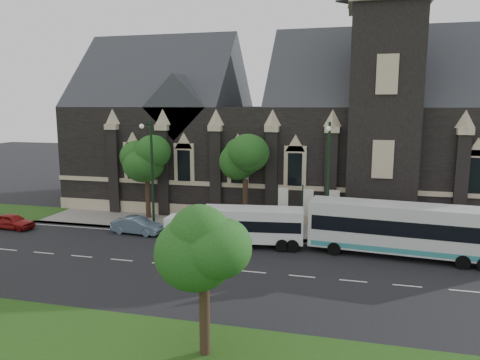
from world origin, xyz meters
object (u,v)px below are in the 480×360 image
(tree_walk_right, at_px, (248,158))
(sedan, at_px, (137,225))
(banner_flag_right, at_px, (332,207))
(box_trailer, at_px, (182,226))
(tree_walk_left, at_px, (150,156))
(shuttle_bus, at_px, (253,224))
(car_far_red, at_px, (13,221))
(street_lamp_near, at_px, (328,176))
(banner_flag_left, at_px, (281,204))
(tree_park_east, at_px, (209,246))
(tour_coach, at_px, (402,229))
(banner_flag_center, at_px, (306,205))
(street_lamp_mid, at_px, (151,169))

(tree_walk_right, bearing_deg, sedan, -149.49)
(banner_flag_right, distance_m, box_trailer, 11.71)
(tree_walk_left, xyz_separation_m, box_trailer, (5.00, -5.24, -4.73))
(shuttle_bus, distance_m, car_far_red, 20.44)
(tree_walk_left, relative_size, banner_flag_right, 1.91)
(banner_flag_right, bearing_deg, tree_walk_right, 166.40)
(tree_walk_left, bearing_deg, banner_flag_right, -6.04)
(street_lamp_near, xyz_separation_m, banner_flag_left, (-3.71, 1.91, -2.73))
(tree_park_east, relative_size, car_far_red, 1.68)
(tour_coach, bearing_deg, shuttle_bus, -173.67)
(banner_flag_left, height_order, car_far_red, banner_flag_left)
(banner_flag_right, distance_m, shuttle_bus, 6.72)
(banner_flag_center, height_order, banner_flag_right, same)
(banner_flag_center, distance_m, sedan, 13.58)
(car_far_red, bearing_deg, tree_walk_right, -68.51)
(tree_park_east, distance_m, tour_coach, 17.34)
(tree_walk_left, distance_m, sedan, 6.99)
(tree_park_east, relative_size, banner_flag_right, 1.57)
(car_far_red, bearing_deg, shuttle_bus, -85.03)
(street_lamp_near, xyz_separation_m, sedan, (-14.84, -1.13, -4.43))
(tree_park_east, bearing_deg, tree_walk_left, 120.87)
(tree_park_east, height_order, tour_coach, tree_park_east)
(tree_walk_right, bearing_deg, street_lamp_mid, -153.35)
(box_trailer, distance_m, sedan, 4.09)
(tree_walk_left, distance_m, car_far_red, 12.51)
(banner_flag_left, bearing_deg, car_far_red, -169.09)
(tree_walk_right, relative_size, shuttle_bus, 1.04)
(street_lamp_mid, bearing_deg, sedan, -126.75)
(shuttle_bus, relative_size, box_trailer, 2.26)
(box_trailer, bearing_deg, tree_walk_left, 132.98)
(tree_walk_right, height_order, shuttle_bus, tree_walk_right)
(tree_park_east, distance_m, street_lamp_near, 16.86)
(street_lamp_near, height_order, banner_flag_center, street_lamp_near)
(tree_walk_left, height_order, street_lamp_near, street_lamp_near)
(banner_flag_left, distance_m, car_far_red, 22.33)
(banner_flag_center, relative_size, banner_flag_right, 1.00)
(tree_park_east, relative_size, street_lamp_near, 0.70)
(tree_park_east, xyz_separation_m, car_far_red, (-21.75, 14.11, -3.98))
(banner_flag_right, bearing_deg, car_far_red, -170.74)
(banner_flag_center, xyz_separation_m, box_trailer, (-9.08, -3.53, -1.38))
(tree_walk_left, relative_size, street_lamp_near, 0.85)
(sedan, bearing_deg, tree_walk_right, -54.68)
(banner_flag_right, bearing_deg, tree_park_east, -102.65)
(street_lamp_mid, distance_m, banner_flag_right, 14.67)
(tree_walk_right, relative_size, tour_coach, 0.62)
(street_lamp_mid, xyz_separation_m, shuttle_bus, (8.84, -1.95, -3.49))
(sedan, bearing_deg, shuttle_bus, -90.08)
(shuttle_bus, bearing_deg, box_trailer, 169.65)
(street_lamp_near, height_order, banner_flag_left, street_lamp_near)
(street_lamp_mid, distance_m, banner_flag_center, 12.73)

